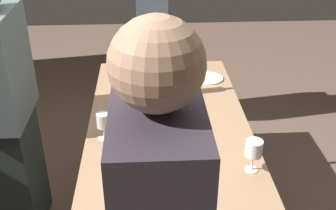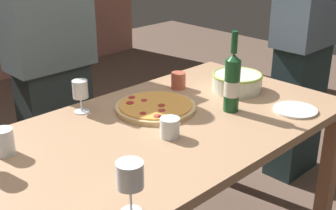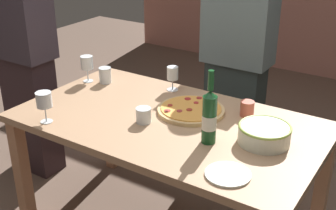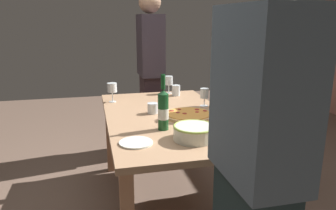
# 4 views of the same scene
# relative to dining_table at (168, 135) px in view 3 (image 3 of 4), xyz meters

# --- Properties ---
(dining_table) EXTENTS (1.60, 0.90, 0.75)m
(dining_table) POSITION_rel_dining_table_xyz_m (0.00, 0.00, 0.00)
(dining_table) COLOR tan
(dining_table) RESTS_ON ground
(pizza) EXTENTS (0.36, 0.36, 0.03)m
(pizza) POSITION_rel_dining_table_xyz_m (0.06, 0.14, 0.11)
(pizza) COLOR tan
(pizza) RESTS_ON dining_table
(serving_bowl) EXTENTS (0.25, 0.25, 0.09)m
(serving_bowl) POSITION_rel_dining_table_xyz_m (0.52, 0.04, 0.14)
(serving_bowl) COLOR silver
(serving_bowl) RESTS_ON dining_table
(wine_bottle) EXTENTS (0.07, 0.07, 0.36)m
(wine_bottle) POSITION_rel_dining_table_xyz_m (0.29, -0.10, 0.23)
(wine_bottle) COLOR #174A22
(wine_bottle) RESTS_ON dining_table
(wine_glass_near_pizza) EXTENTS (0.08, 0.08, 0.17)m
(wine_glass_near_pizza) POSITION_rel_dining_table_xyz_m (-0.51, -0.37, 0.21)
(wine_glass_near_pizza) COLOR white
(wine_glass_near_pizza) RESTS_ON dining_table
(wine_glass_by_bottle) EXTENTS (0.07, 0.07, 0.15)m
(wine_glass_by_bottle) POSITION_rel_dining_table_xyz_m (-0.19, 0.35, 0.19)
(wine_glass_by_bottle) COLOR white
(wine_glass_by_bottle) RESTS_ON dining_table
(wine_glass_far_left) EXTENTS (0.08, 0.08, 0.17)m
(wine_glass_far_left) POSITION_rel_dining_table_xyz_m (-0.72, 0.18, 0.21)
(wine_glass_far_left) COLOR white
(wine_glass_far_left) RESTS_ON dining_table
(cup_amber) EXTENTS (0.08, 0.08, 0.08)m
(cup_amber) POSITION_rel_dining_table_xyz_m (-0.09, -0.10, 0.13)
(cup_amber) COLOR white
(cup_amber) RESTS_ON dining_table
(cup_ceramic) EXTENTS (0.08, 0.08, 0.10)m
(cup_ceramic) POSITION_rel_dining_table_xyz_m (-0.61, 0.22, 0.14)
(cup_ceramic) COLOR white
(cup_ceramic) RESTS_ON dining_table
(cup_spare) EXTENTS (0.07, 0.07, 0.08)m
(cup_spare) POSITION_rel_dining_table_xyz_m (0.33, 0.26, 0.13)
(cup_spare) COLOR #BC5642
(cup_spare) RESTS_ON dining_table
(side_plate) EXTENTS (0.20, 0.20, 0.01)m
(side_plate) POSITION_rel_dining_table_xyz_m (0.50, -0.31, 0.10)
(side_plate) COLOR white
(side_plate) RESTS_ON dining_table
(person_host) EXTENTS (0.41, 0.24, 1.72)m
(person_host) POSITION_rel_dining_table_xyz_m (-1.20, 0.09, 0.22)
(person_host) COLOR #312227
(person_host) RESTS_ON ground
(person_guest_right) EXTENTS (0.45, 0.24, 1.62)m
(person_guest_right) POSITION_rel_dining_table_xyz_m (-0.02, 0.89, 0.16)
(person_guest_right) COLOR #273332
(person_guest_right) RESTS_ON ground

